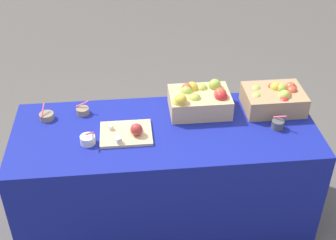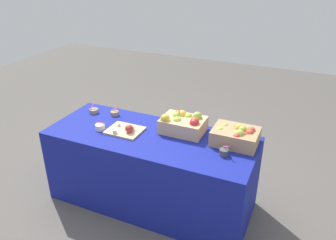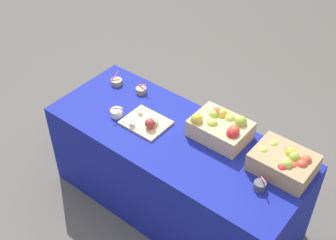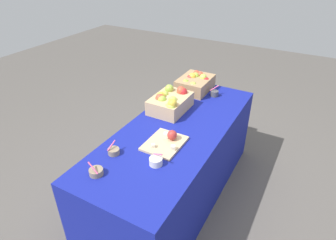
# 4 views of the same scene
# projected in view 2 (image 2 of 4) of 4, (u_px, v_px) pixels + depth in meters

# --- Properties ---
(ground_plane) EXTENTS (10.00, 10.00, 0.00)m
(ground_plane) POSITION_uv_depth(u_px,v_px,m) (152.00, 200.00, 3.35)
(ground_plane) COLOR #56514C
(table) EXTENTS (1.90, 0.76, 0.74)m
(table) POSITION_uv_depth(u_px,v_px,m) (151.00, 169.00, 3.19)
(table) COLOR navy
(table) RESTS_ON ground_plane
(apple_crate_left) EXTENTS (0.38, 0.29, 0.17)m
(apple_crate_left) POSITION_uv_depth(u_px,v_px,m) (236.00, 136.00, 2.85)
(apple_crate_left) COLOR tan
(apple_crate_left) RESTS_ON table
(apple_crate_middle) EXTENTS (0.39, 0.29, 0.19)m
(apple_crate_middle) POSITION_uv_depth(u_px,v_px,m) (182.00, 123.00, 3.05)
(apple_crate_middle) COLOR tan
(apple_crate_middle) RESTS_ON table
(cutting_board_front) EXTENTS (0.31, 0.26, 0.09)m
(cutting_board_front) POSITION_uv_depth(u_px,v_px,m) (126.00, 130.00, 3.07)
(cutting_board_front) COLOR #D1B284
(cutting_board_front) RESTS_ON table
(sample_bowl_near) EXTENTS (0.09, 0.09, 0.10)m
(sample_bowl_near) POSITION_uv_depth(u_px,v_px,m) (94.00, 111.00, 3.44)
(sample_bowl_near) COLOR gray
(sample_bowl_near) RESTS_ON table
(sample_bowl_mid) EXTENTS (0.09, 0.10, 0.11)m
(sample_bowl_mid) POSITION_uv_depth(u_px,v_px,m) (100.00, 127.00, 3.11)
(sample_bowl_mid) COLOR silver
(sample_bowl_mid) RESTS_ON table
(sample_bowl_far) EXTENTS (0.09, 0.08, 0.09)m
(sample_bowl_far) POSITION_uv_depth(u_px,v_px,m) (115.00, 113.00, 3.39)
(sample_bowl_far) COLOR gray
(sample_bowl_far) RESTS_ON table
(sample_bowl_extra) EXTENTS (0.08, 0.09, 0.11)m
(sample_bowl_extra) POSITION_uv_depth(u_px,v_px,m) (224.00, 152.00, 2.71)
(sample_bowl_extra) COLOR #4C4C51
(sample_bowl_extra) RESTS_ON table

